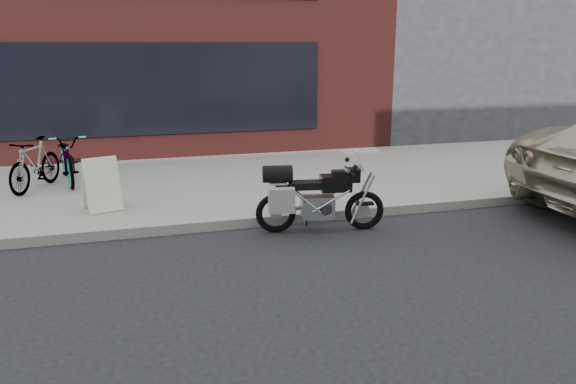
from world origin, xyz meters
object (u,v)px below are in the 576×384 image
object	(u,v)px
bicycle_rear	(35,164)
sandwich_sign	(101,184)
bicycle_front	(67,158)
motorcycle	(312,197)

from	to	relation	value
bicycle_rear	sandwich_sign	bearing A→B (deg)	-29.63
bicycle_front	bicycle_rear	world-z (taller)	bicycle_front
motorcycle	sandwich_sign	world-z (taller)	motorcycle
bicycle_rear	sandwich_sign	world-z (taller)	bicycle_rear
motorcycle	bicycle_front	distance (m)	5.08
sandwich_sign	motorcycle	bearing A→B (deg)	-43.59
motorcycle	bicycle_rear	distance (m)	5.19
motorcycle	sandwich_sign	xyz separation A→B (m)	(-2.96, 1.50, 0.05)
sandwich_sign	bicycle_front	bearing A→B (deg)	91.37
bicycle_rear	sandwich_sign	xyz separation A→B (m)	(1.17, -1.63, -0.05)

